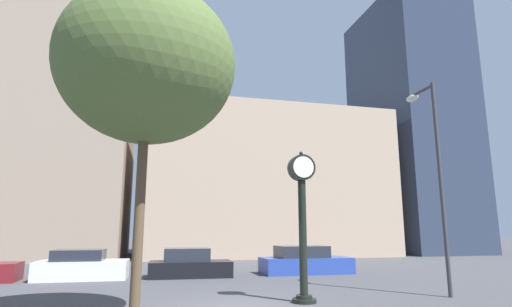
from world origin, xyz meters
The scene contains 9 objects.
building_tall_tower centered at (-12.09, 24.00, 19.57)m, with size 14.29×12.00×39.13m.
building_storefront_row centered at (7.10, 24.00, 6.31)m, with size 21.01×12.00×12.62m.
building_glass_modern centered at (23.15, 24.00, 13.06)m, with size 8.08×12.00×26.12m.
street_clock centered at (2.05, 0.29, 2.75)m, with size 0.84×0.75×4.71m.
car_white centered at (-5.62, 8.17, 0.56)m, with size 3.90×1.94×1.31m.
car_black centered at (-0.82, 7.98, 0.56)m, with size 3.91×1.98×1.33m.
car_blue centered at (5.05, 8.11, 0.58)m, with size 4.60×1.98×1.39m.
street_lamp_right centered at (7.11, 0.39, 4.85)m, with size 0.36×1.57×7.47m.
bare_tree centered at (-2.85, -1.89, 6.28)m, with size 4.46×4.46×8.30m.
Camera 1 is at (-2.45, -11.80, 2.18)m, focal length 28.00 mm.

